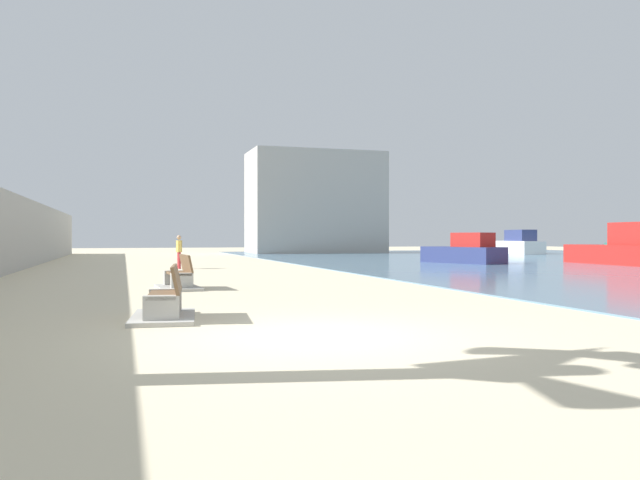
{
  "coord_description": "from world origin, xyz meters",
  "views": [
    {
      "loc": [
        -2.78,
        -9.07,
        1.49
      ],
      "look_at": [
        3.68,
        11.6,
        1.38
      ],
      "focal_mm": 35.38,
      "sensor_mm": 36.0,
      "label": 1
    }
  ],
  "objects": [
    {
      "name": "harbor_building",
      "position": [
        13.97,
        46.0,
        4.59
      ],
      "size": [
        12.0,
        6.0,
        9.18
      ],
      "primitive_type": "cube",
      "color": "#ADAAA3",
      "rests_on": "ground"
    },
    {
      "name": "bench_far",
      "position": [
        -1.27,
        9.29,
        0.23
      ],
      "size": [
        1.24,
        2.17,
        0.98
      ],
      "color": "#ADAAA3",
      "rests_on": "ground"
    },
    {
      "name": "boat_far_left",
      "position": [
        29.87,
        38.27,
        0.8
      ],
      "size": [
        2.99,
        7.74,
        2.05
      ],
      "color": "white",
      "rests_on": "water_bay"
    },
    {
      "name": "person_walking",
      "position": [
        -0.31,
        20.87,
        0.9
      ],
      "size": [
        0.25,
        0.52,
        1.57
      ],
      "color": "#B22D33",
      "rests_on": "ground"
    },
    {
      "name": "boat_distant",
      "position": [
        15.26,
        21.79,
        0.67
      ],
      "size": [
        3.34,
        5.01,
        1.68
      ],
      "color": "navy",
      "rests_on": "water_bay"
    },
    {
      "name": "boat_nearest",
      "position": [
        21.88,
        16.95,
        0.84
      ],
      "size": [
        2.15,
        7.93,
        2.19
      ],
      "color": "red",
      "rests_on": "water_bay"
    },
    {
      "name": "ground_plane",
      "position": [
        0.0,
        18.0,
        0.0
      ],
      "size": [
        120.0,
        120.0,
        0.0
      ],
      "primitive_type": "plane",
      "color": "beige"
    },
    {
      "name": "bench_near",
      "position": [
        -2.06,
        2.62,
        0.23
      ],
      "size": [
        1.33,
        2.21,
        0.98
      ],
      "color": "#ADAAA3",
      "rests_on": "ground"
    }
  ]
}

